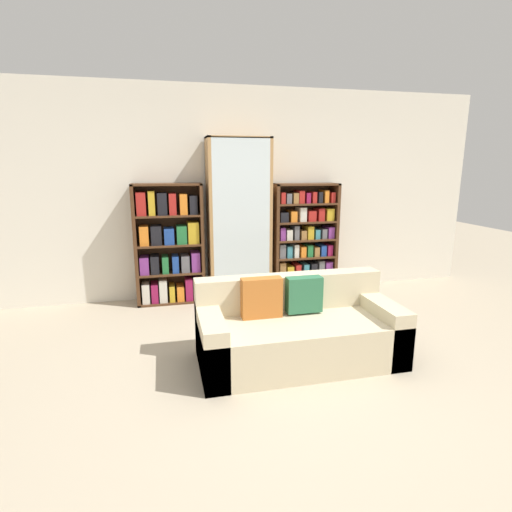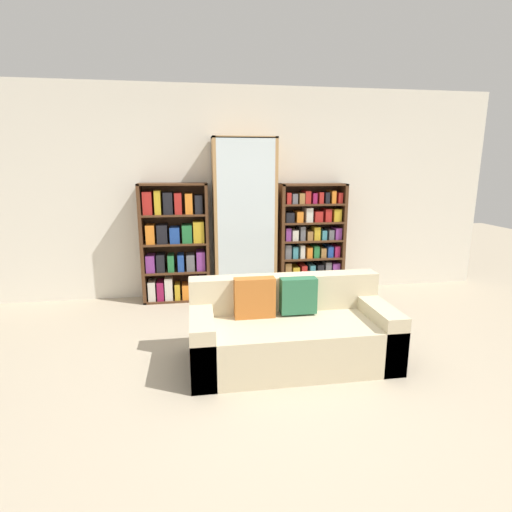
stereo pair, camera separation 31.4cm
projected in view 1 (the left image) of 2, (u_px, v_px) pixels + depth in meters
ground_plane at (294, 383)px, 3.22m from camera, size 16.00×16.00×0.00m
wall_back at (236, 194)px, 5.26m from camera, size 6.83×0.06×2.70m
couch at (297, 331)px, 3.57m from camera, size 1.76×0.81×0.76m
bookshelf_left at (169, 246)px, 5.00m from camera, size 0.85×0.32×1.50m
display_cabinet at (239, 220)px, 5.12m from camera, size 0.80×0.36×2.06m
bookshelf_right at (304, 241)px, 5.41m from camera, size 0.87×0.32×1.49m
wine_bottle at (284, 293)px, 5.04m from camera, size 0.09×0.09×0.34m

